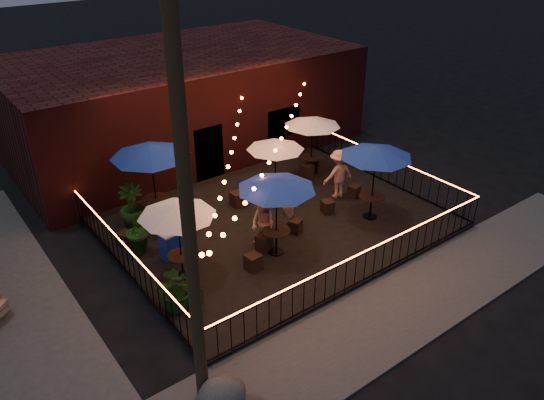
{
  "coord_description": "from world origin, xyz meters",
  "views": [
    {
      "loc": [
        -8.98,
        -9.77,
        9.05
      ],
      "look_at": [
        -0.39,
        1.64,
        1.24
      ],
      "focal_mm": 35.0,
      "sensor_mm": 36.0,
      "label": 1
    }
  ],
  "objects_px": {
    "cafe_table_0": "(177,211)",
    "boulder": "(222,395)",
    "cafe_table_1": "(150,152)",
    "cafe_table_5": "(312,122)",
    "cafe_table_3": "(275,146)",
    "cooler": "(172,244)",
    "cafe_table_4": "(376,152)",
    "cafe_table_2": "(277,185)",
    "utility_pole": "(190,237)"
  },
  "relations": [
    {
      "from": "cafe_table_5",
      "to": "cafe_table_0",
      "type": "bearing_deg",
      "value": -158.3
    },
    {
      "from": "cafe_table_1",
      "to": "cafe_table_5",
      "type": "height_order",
      "value": "cafe_table_1"
    },
    {
      "from": "cafe_table_5",
      "to": "boulder",
      "type": "xyz_separation_m",
      "value": [
        -8.52,
        -7.14,
        -1.87
      ]
    },
    {
      "from": "utility_pole",
      "to": "cafe_table_5",
      "type": "bearing_deg",
      "value": 37.38
    },
    {
      "from": "boulder",
      "to": "utility_pole",
      "type": "bearing_deg",
      "value": 106.27
    },
    {
      "from": "cafe_table_5",
      "to": "boulder",
      "type": "height_order",
      "value": "cafe_table_5"
    },
    {
      "from": "utility_pole",
      "to": "cafe_table_5",
      "type": "xyz_separation_m",
      "value": [
        8.67,
        6.62,
        -1.75
      ]
    },
    {
      "from": "cafe_table_4",
      "to": "boulder",
      "type": "relative_size",
      "value": 3.15
    },
    {
      "from": "cafe_table_3",
      "to": "cafe_table_4",
      "type": "xyz_separation_m",
      "value": [
        1.69,
        -2.95,
        0.34
      ]
    },
    {
      "from": "cafe_table_1",
      "to": "boulder",
      "type": "distance_m",
      "value": 8.07
    },
    {
      "from": "cafe_table_0",
      "to": "cooler",
      "type": "xyz_separation_m",
      "value": [
        0.22,
        1.0,
        -1.62
      ]
    },
    {
      "from": "utility_pole",
      "to": "boulder",
      "type": "relative_size",
      "value": 8.28
    },
    {
      "from": "cafe_table_4",
      "to": "cafe_table_2",
      "type": "bearing_deg",
      "value": 176.77
    },
    {
      "from": "cafe_table_3",
      "to": "boulder",
      "type": "height_order",
      "value": "cafe_table_3"
    },
    {
      "from": "cafe_table_2",
      "to": "cooler",
      "type": "distance_m",
      "value": 3.54
    },
    {
      "from": "cafe_table_0",
      "to": "cafe_table_2",
      "type": "height_order",
      "value": "cafe_table_2"
    },
    {
      "from": "utility_pole",
      "to": "cooler",
      "type": "distance_m",
      "value": 6.17
    },
    {
      "from": "cafe_table_3",
      "to": "cafe_table_4",
      "type": "bearing_deg",
      "value": -60.15
    },
    {
      "from": "cafe_table_0",
      "to": "cafe_table_3",
      "type": "height_order",
      "value": "cafe_table_0"
    },
    {
      "from": "cafe_table_4",
      "to": "boulder",
      "type": "distance_m",
      "value": 8.93
    },
    {
      "from": "cafe_table_0",
      "to": "cooler",
      "type": "distance_m",
      "value": 1.92
    },
    {
      "from": "utility_pole",
      "to": "cafe_table_2",
      "type": "distance_m",
      "value": 5.63
    },
    {
      "from": "boulder",
      "to": "cafe_table_2",
      "type": "bearing_deg",
      "value": 41.18
    },
    {
      "from": "cafe_table_3",
      "to": "cafe_table_0",
      "type": "bearing_deg",
      "value": -156.42
    },
    {
      "from": "cafe_table_3",
      "to": "boulder",
      "type": "distance_m",
      "value": 9.14
    },
    {
      "from": "cafe_table_5",
      "to": "utility_pole",
      "type": "bearing_deg",
      "value": -142.62
    },
    {
      "from": "cooler",
      "to": "cafe_table_5",
      "type": "bearing_deg",
      "value": 5.19
    },
    {
      "from": "cafe_table_1",
      "to": "boulder",
      "type": "bearing_deg",
      "value": -106.69
    },
    {
      "from": "cafe_table_3",
      "to": "cafe_table_1",
      "type": "bearing_deg",
      "value": 166.22
    },
    {
      "from": "cafe_table_1",
      "to": "cafe_table_5",
      "type": "bearing_deg",
      "value": -2.54
    },
    {
      "from": "cafe_table_0",
      "to": "boulder",
      "type": "bearing_deg",
      "value": -108.5
    },
    {
      "from": "cafe_table_5",
      "to": "cooler",
      "type": "relative_size",
      "value": 2.62
    },
    {
      "from": "cafe_table_5",
      "to": "cafe_table_1",
      "type": "bearing_deg",
      "value": 177.46
    },
    {
      "from": "utility_pole",
      "to": "cafe_table_1",
      "type": "xyz_separation_m",
      "value": [
        2.38,
        6.9,
        -1.37
      ]
    },
    {
      "from": "cafe_table_2",
      "to": "cafe_table_3",
      "type": "distance_m",
      "value": 3.43
    },
    {
      "from": "cafe_table_4",
      "to": "cooler",
      "type": "height_order",
      "value": "cafe_table_4"
    },
    {
      "from": "cafe_table_3",
      "to": "cooler",
      "type": "bearing_deg",
      "value": -166.58
    },
    {
      "from": "utility_pole",
      "to": "cafe_table_4",
      "type": "bearing_deg",
      "value": 20.05
    },
    {
      "from": "cafe_table_2",
      "to": "cooler",
      "type": "xyz_separation_m",
      "value": [
        -2.55,
        1.64,
        -1.81
      ]
    },
    {
      "from": "cafe_table_0",
      "to": "cooler",
      "type": "height_order",
      "value": "cafe_table_0"
    },
    {
      "from": "cafe_table_3",
      "to": "cafe_table_5",
      "type": "distance_m",
      "value": 2.37
    },
    {
      "from": "cafe_table_1",
      "to": "cafe_table_5",
      "type": "xyz_separation_m",
      "value": [
        6.29,
        -0.28,
        -0.38
      ]
    },
    {
      "from": "cafe_table_2",
      "to": "cafe_table_3",
      "type": "xyz_separation_m",
      "value": [
        2.05,
        2.74,
        -0.28
      ]
    },
    {
      "from": "cafe_table_5",
      "to": "boulder",
      "type": "relative_size",
      "value": 2.38
    },
    {
      "from": "utility_pole",
      "to": "cafe_table_5",
      "type": "distance_m",
      "value": 11.05
    },
    {
      "from": "cafe_table_4",
      "to": "utility_pole",
      "type": "bearing_deg",
      "value": -159.95
    },
    {
      "from": "cafe_table_2",
      "to": "cooler",
      "type": "relative_size",
      "value": 2.97
    },
    {
      "from": "cafe_table_1",
      "to": "cafe_table_0",
      "type": "bearing_deg",
      "value": -104.09
    },
    {
      "from": "cafe_table_2",
      "to": "cafe_table_4",
      "type": "bearing_deg",
      "value": -3.23
    },
    {
      "from": "cafe_table_2",
      "to": "cafe_table_3",
      "type": "bearing_deg",
      "value": 53.27
    }
  ]
}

